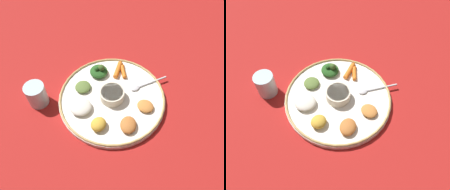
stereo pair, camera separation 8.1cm
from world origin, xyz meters
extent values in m
plane|color=maroon|center=(0.00, 0.00, 0.00)|extent=(2.40, 2.40, 0.00)
cylinder|color=white|center=(0.00, 0.00, 0.01)|extent=(0.38, 0.38, 0.02)
torus|color=tan|center=(0.00, 0.00, 0.02)|extent=(0.38, 0.38, 0.01)
cylinder|color=beige|center=(0.00, 0.00, 0.03)|extent=(0.09, 0.09, 0.04)
cylinder|color=brown|center=(0.00, 0.00, 0.05)|extent=(0.08, 0.08, 0.01)
ellipsoid|color=silver|center=(-0.06, 0.07, 0.02)|extent=(0.04, 0.04, 0.01)
cylinder|color=silver|center=(-0.11, 0.13, 0.02)|extent=(0.08, 0.09, 0.01)
ellipsoid|color=#23511E|center=(-0.09, -0.08, 0.03)|extent=(0.09, 0.09, 0.03)
sphere|color=#23511E|center=(-0.09, -0.09, 0.05)|extent=(0.02, 0.02, 0.02)
sphere|color=#385623|center=(-0.10, -0.07, 0.05)|extent=(0.02, 0.02, 0.02)
cylinder|color=orange|center=(-0.12, 0.01, 0.02)|extent=(0.06, 0.04, 0.02)
cone|color=orange|center=(-0.16, 0.00, 0.02)|extent=(0.02, 0.02, 0.01)
cylinder|color=orange|center=(-0.12, -0.01, 0.03)|extent=(0.08, 0.02, 0.02)
cone|color=orange|center=(-0.17, -0.01, 0.03)|extent=(0.02, 0.02, 0.02)
ellipsoid|color=#B2662D|center=(0.10, 0.08, 0.03)|extent=(0.07, 0.06, 0.02)
ellipsoid|color=gold|center=(0.12, -0.01, 0.03)|extent=(0.07, 0.06, 0.03)
ellipsoid|color=#C67A38|center=(0.01, 0.12, 0.03)|extent=(0.07, 0.07, 0.02)
ellipsoid|color=#567033|center=(-0.01, -0.11, 0.03)|extent=(0.08, 0.08, 0.02)
ellipsoid|color=silver|center=(0.08, -0.09, 0.03)|extent=(0.08, 0.09, 0.03)
cylinder|color=silver|center=(0.08, -0.25, 0.04)|extent=(0.07, 0.07, 0.09)
cylinder|color=tan|center=(0.08, -0.25, 0.02)|extent=(0.06, 0.06, 0.04)
camera|label=1|loc=(0.45, 0.13, 0.69)|focal=36.75mm
camera|label=2|loc=(0.42, 0.20, 0.69)|focal=36.75mm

